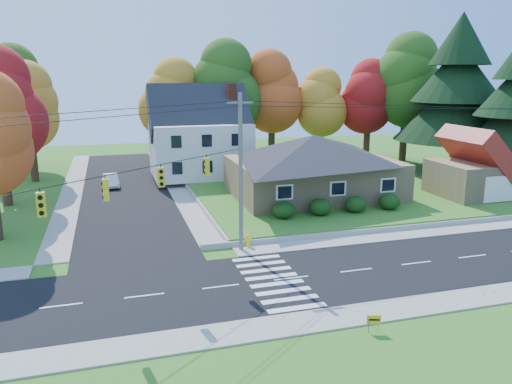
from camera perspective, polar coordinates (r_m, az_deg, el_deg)
ground at (r=28.18m, az=4.04°, el=-9.82°), size 120.00×120.00×0.00m
road_main at (r=28.18m, az=4.05°, el=-9.80°), size 90.00×8.00×0.02m
road_cross at (r=51.45m, az=-14.73°, el=0.46°), size 8.00×44.00×0.02m
sidewalk_north at (r=32.57m, az=0.96°, el=-6.46°), size 90.00×2.00×0.08m
sidewalk_south at (r=24.00m, az=8.34°, el=-14.16°), size 90.00×2.00×0.08m
lawn at (r=51.54m, az=9.47°, el=1.01°), size 30.00×30.00×0.50m
ranch_house at (r=44.45m, az=6.60°, el=3.12°), size 14.60×10.60×5.40m
colonial_house at (r=53.44m, az=-6.41°, el=6.26°), size 10.40×8.40×9.60m
garage at (r=48.51m, az=23.93°, el=2.40°), size 7.30×6.30×4.60m
hedge_row at (r=39.19m, az=9.37°, el=-1.54°), size 10.70×1.70×1.27m
traffic_infrastructure at (r=27.78m, az=2.95°, el=1.01°), size 38.10×10.66×10.00m
tree_lot_0 at (r=58.75m, az=-9.56°, el=10.44°), size 6.72×6.72×12.51m
tree_lot_1 at (r=58.76m, az=-3.54°, el=11.87°), size 7.84×7.84×14.60m
tree_lot_2 at (r=61.36m, az=1.82°, el=11.33°), size 7.28×7.28×13.56m
tree_lot_3 at (r=62.63m, az=7.41°, el=10.08°), size 6.16×6.16×11.47m
tree_lot_4 at (r=64.37m, az=12.77°, el=10.53°), size 6.72×6.72×12.51m
tree_lot_5 at (r=64.67m, az=16.91°, el=12.04°), size 8.40×8.40×15.64m
conifer_east_a at (r=58.75m, az=22.00°, el=10.73°), size 12.80×12.80×16.96m
tree_west_2 at (r=56.87m, az=-24.62°, el=8.84°), size 6.72×6.72×12.51m
tree_west_3 at (r=65.01m, az=-25.56°, el=10.32°), size 7.84×7.84×14.60m
white_car at (r=52.25m, az=-16.24°, el=1.28°), size 1.61×3.95×1.27m
fire_hydrant at (r=32.75m, az=-0.90°, el=-5.62°), size 0.51×0.40×0.91m
yard_sign at (r=23.13m, az=13.32°, el=-14.05°), size 0.61×0.22×0.79m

